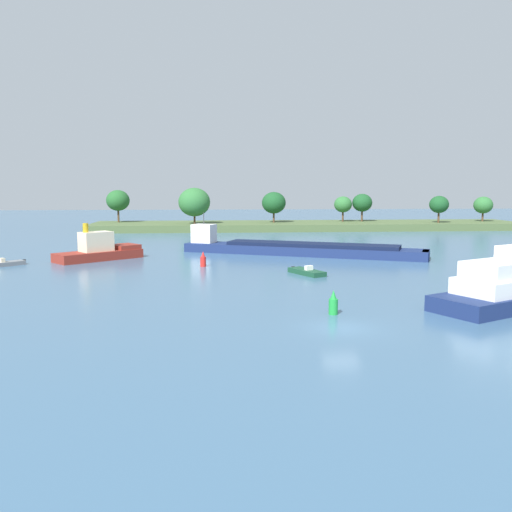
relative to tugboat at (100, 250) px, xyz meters
name	(u,v)px	position (x,y,z in m)	size (l,w,h in m)	color
ground_plane	(342,328)	(23.98, -38.06, -1.27)	(400.00, 400.00, 0.00)	#3D607F
treeline_island	(299,220)	(34.93, 50.80, 0.83)	(98.01, 17.83, 9.50)	#4C6038
tugboat	(100,250)	(0.00, 0.00, 0.00)	(11.30, 10.32, 4.99)	maroon
cargo_barge	(296,248)	(27.10, 3.42, -0.32)	(34.05, 18.65, 5.86)	navy
small_motorboat	(307,272)	(25.56, -14.51, -0.98)	(3.80, 5.32, 1.04)	#19472D
fishing_skiff	(5,264)	(-10.61, -4.94, -0.99)	(4.49, 4.34, 1.00)	slate
channel_buoy_red	(203,260)	(13.91, -7.57, -0.45)	(0.70, 0.70, 1.90)	red
channel_buoy_green	(333,304)	(24.30, -33.91, -0.45)	(0.70, 0.70, 1.90)	green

